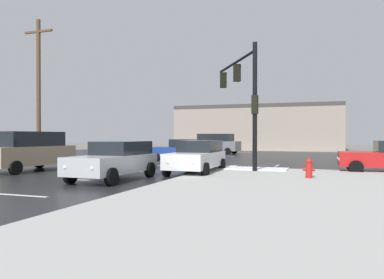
{
  "coord_description": "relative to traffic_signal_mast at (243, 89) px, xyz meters",
  "views": [
    {
      "loc": [
        8.72,
        -22.99,
        1.82
      ],
      "look_at": [
        -1.18,
        4.95,
        1.55
      ],
      "focal_mm": 35.13,
      "sensor_mm": 36.0,
      "label": 1
    }
  ],
  "objects": [
    {
      "name": "utility_pole_mid",
      "position": [
        -13.98,
        0.67,
        0.7
      ],
      "size": [
        2.2,
        0.28,
        9.6
      ],
      "color": "brown",
      "rests_on": "ground_plane"
    },
    {
      "name": "snow_strip_curbside",
      "position": [
        0.34,
        -0.55,
        -4.14
      ],
      "size": [
        4.0,
        1.6,
        0.06
      ],
      "primitive_type": "cube",
      "color": "white",
      "rests_on": "sidewalk_corner"
    },
    {
      "name": "strip_building_background",
      "position": [
        -4.37,
        31.09,
        -1.38
      ],
      "size": [
        21.37,
        8.0,
        5.87
      ],
      "color": "gray",
      "rests_on": "ground_plane"
    },
    {
      "name": "sedan_blue",
      "position": [
        -5.21,
        4.81,
        -3.46
      ],
      "size": [
        4.57,
        2.09,
        1.58
      ],
      "rotation": [
        0.0,
        0.0,
        3.12
      ],
      "color": "navy",
      "rests_on": "road_asphalt"
    },
    {
      "name": "fire_hydrant",
      "position": [
        3.46,
        -3.78,
        -3.78
      ],
      "size": [
        0.48,
        0.26,
        0.79
      ],
      "color": "red",
      "rests_on": "sidewalk_corner"
    },
    {
      "name": "traffic_signal_mast",
      "position": [
        0.0,
        0.0,
        0.0
      ],
      "size": [
        3.33,
        5.47,
        6.21
      ],
      "rotation": [
        0.0,
        0.0,
        2.11
      ],
      "color": "black",
      "rests_on": "sidewalk_corner"
    },
    {
      "name": "suv_grey",
      "position": [
        -6.36,
        17.05,
        -3.22
      ],
      "size": [
        4.97,
        2.52,
        2.03
      ],
      "rotation": [
        0.0,
        0.0,
        3.05
      ],
      "color": "slate",
      "rests_on": "road_asphalt"
    },
    {
      "name": "suv_tan",
      "position": [
        -10.31,
        -4.17,
        -3.22
      ],
      "size": [
        2.49,
        4.96,
        2.03
      ],
      "rotation": [
        0.0,
        0.0,
        -1.65
      ],
      "color": "tan",
      "rests_on": "road_asphalt"
    },
    {
      "name": "lane_markings",
      "position": [
        -3.46,
        2.07,
        -4.29
      ],
      "size": [
        36.15,
        36.15,
        0.01
      ],
      "color": "silver",
      "rests_on": "road_asphalt"
    },
    {
      "name": "road_asphalt",
      "position": [
        -4.66,
        3.45,
        -4.3
      ],
      "size": [
        44.0,
        44.0,
        0.02
      ],
      "primitive_type": "cube",
      "color": "#232326",
      "rests_on": "ground_plane"
    },
    {
      "name": "sedan_white",
      "position": [
        -1.74,
        -2.41,
        -3.46
      ],
      "size": [
        2.1,
        4.57,
        1.58
      ],
      "rotation": [
        0.0,
        0.0,
        -1.55
      ],
      "color": "white",
      "rests_on": "road_asphalt"
    },
    {
      "name": "sedan_silver",
      "position": [
        -4.09,
        -6.02,
        -3.46
      ],
      "size": [
        2.08,
        4.56,
        1.58
      ],
      "rotation": [
        0.0,
        0.0,
        -1.59
      ],
      "color": "#B7BABF",
      "rests_on": "road_asphalt"
    },
    {
      "name": "ground_plane",
      "position": [
        -4.66,
        3.45,
        -4.31
      ],
      "size": [
        120.0,
        120.0,
        0.0
      ],
      "primitive_type": "plane",
      "color": "slate"
    }
  ]
}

